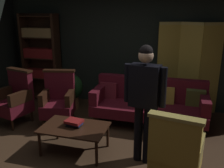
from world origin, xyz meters
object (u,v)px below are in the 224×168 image
object	(u,v)px
velvet_couch	(149,102)
coffee_table	(74,129)
folding_screen	(188,67)
potted_plant	(72,89)
armchair_wing_left	(15,98)
book_red_leather	(74,121)
armchair_gilt_accent	(176,154)
book_black_cloth	(74,125)
bookshelf	(42,56)
standing_figure	(144,95)
armchair_wing_right	(59,100)
book_navy_cloth	(74,123)

from	to	relation	value
velvet_couch	coffee_table	world-z (taller)	velvet_couch
folding_screen	potted_plant	size ratio (longest dim) A/B	2.46
armchair_wing_left	book_red_leather	bearing A→B (deg)	-22.90
armchair_gilt_accent	book_black_cloth	size ratio (longest dim) A/B	4.74
bookshelf	armchair_gilt_accent	distance (m)	4.13
standing_figure	book_black_cloth	xyz separation A→B (m)	(-1.06, -0.01, -0.59)
armchair_wing_right	armchair_wing_left	bearing A→B (deg)	-169.98
folding_screen	book_red_leather	world-z (taller)	folding_screen
folding_screen	standing_figure	world-z (taller)	folding_screen
armchair_wing_right	potted_plant	bearing A→B (deg)	96.84
armchair_gilt_accent	armchair_wing_right	bearing A→B (deg)	150.10
armchair_wing_right	book_black_cloth	size ratio (longest dim) A/B	4.74
coffee_table	book_black_cloth	bearing A→B (deg)	116.30
bookshelf	armchair_wing_right	world-z (taller)	bookshelf
potted_plant	standing_figure	bearing A→B (deg)	-40.90
armchair_wing_right	book_black_cloth	world-z (taller)	armchair_wing_right
velvet_couch	book_navy_cloth	distance (m)	1.60
bookshelf	velvet_couch	bearing A→B (deg)	-15.28
coffee_table	folding_screen	bearing A→B (deg)	51.91
coffee_table	book_red_leather	world-z (taller)	book_red_leather
potted_plant	book_black_cloth	size ratio (longest dim) A/B	3.53
potted_plant	armchair_wing_right	bearing A→B (deg)	-83.16
velvet_couch	book_red_leather	size ratio (longest dim) A/B	8.45
armchair_gilt_accent	book_black_cloth	world-z (taller)	armchair_gilt_accent
armchair_gilt_accent	armchair_wing_left	distance (m)	3.25
book_navy_cloth	book_red_leather	size ratio (longest dim) A/B	0.98
velvet_couch	armchair_gilt_accent	xyz separation A→B (m)	(0.55, -1.74, 0.03)
bookshelf	book_black_cloth	xyz separation A→B (m)	(1.72, -2.01, -0.65)
velvet_couch	book_black_cloth	distance (m)	1.60
coffee_table	book_navy_cloth	distance (m)	0.09
velvet_couch	armchair_wing_right	xyz separation A→B (m)	(-1.66, -0.48, 0.03)
velvet_couch	armchair_wing_left	xyz separation A→B (m)	(-2.50, -0.62, 0.03)
book_black_cloth	book_red_leather	distance (m)	0.06
armchair_gilt_accent	book_red_leather	world-z (taller)	armchair_gilt_accent
coffee_table	book_black_cloth	size ratio (longest dim) A/B	4.56
folding_screen	armchair_wing_right	distance (m)	2.71
potted_plant	coffee_table	bearing A→B (deg)	-64.18
bookshelf	coffee_table	world-z (taller)	bookshelf
potted_plant	book_navy_cloth	bearing A→B (deg)	-64.19
armchair_wing_left	standing_figure	world-z (taller)	standing_figure
velvet_couch	armchair_gilt_accent	world-z (taller)	armchair_gilt_accent
armchair_wing_right	book_red_leather	xyz separation A→B (m)	(0.68, -0.79, 0.01)
book_black_cloth	armchair_gilt_accent	bearing A→B (deg)	-17.26
book_black_cloth	folding_screen	bearing A→B (deg)	51.31
folding_screen	velvet_couch	world-z (taller)	folding_screen
folding_screen	armchair_wing_left	xyz separation A→B (m)	(-3.18, -1.43, -0.50)
book_navy_cloth	potted_plant	bearing A→B (deg)	115.81
coffee_table	potted_plant	distance (m)	1.81
coffee_table	standing_figure	world-z (taller)	standing_figure
armchair_wing_right	standing_figure	xyz separation A→B (m)	(1.74, -0.78, 0.54)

